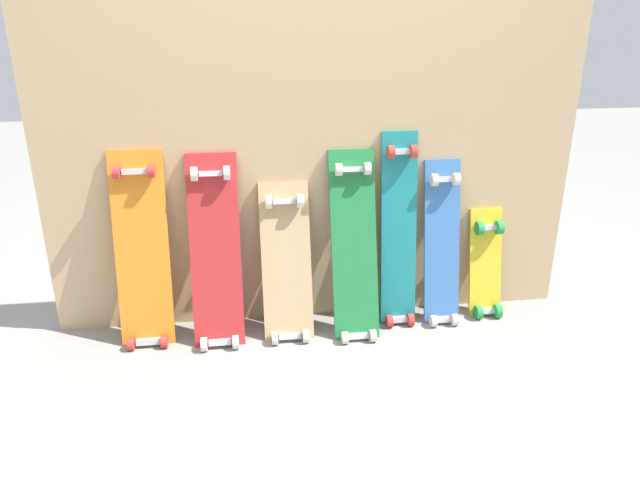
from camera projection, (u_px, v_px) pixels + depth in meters
The scene contains 9 objects.
ground_plane at pixel (318, 318), 2.91m from camera, with size 12.00×12.00×0.00m, color gray.
plywood_wall_panel at pixel (316, 169), 2.71m from camera, with size 2.46×0.04×1.48m, color tan.
skateboard_orange at pixel (142, 258), 2.61m from camera, with size 0.23×0.25×0.93m.
skateboard_red at pixel (216, 259), 2.63m from camera, with size 0.22×0.30×0.91m.
skateboard_natural at pixel (287, 269), 2.70m from camera, with size 0.23×0.29×0.77m.
skateboard_green at pixel (354, 253), 2.70m from camera, with size 0.21×0.32×0.91m.
skateboard_teal at pixel (399, 237), 2.77m from camera, with size 0.17×0.21×0.98m.
skateboard_blue at pixel (442, 250), 2.81m from camera, with size 0.17×0.23×0.84m.
skateboard_yellow at pixel (486, 269), 2.90m from camera, with size 0.16×0.19×0.59m.
Camera 1 is at (-0.34, -2.55, 1.42)m, focal length 33.13 mm.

